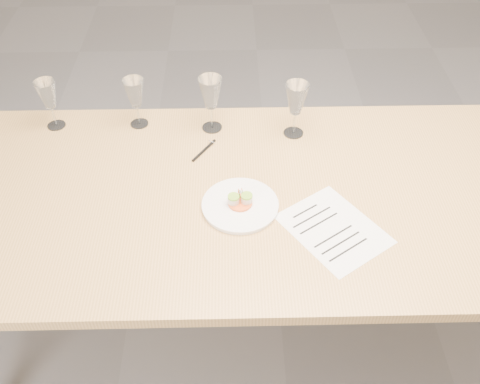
{
  "coord_description": "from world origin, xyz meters",
  "views": [
    {
      "loc": [
        -0.21,
        -1.32,
        2.01
      ],
      "look_at": [
        -0.18,
        -0.05,
        0.8
      ],
      "focal_mm": 40.0,
      "sensor_mm": 36.0,
      "label": 1
    }
  ],
  "objects_px": {
    "wine_glass_0": "(48,96)",
    "wine_glass_1": "(135,94)",
    "wine_glass_3": "(296,100)",
    "dining_table": "(290,205)",
    "dinner_plate": "(240,205)",
    "wine_glass_2": "(211,94)",
    "recipe_sheet": "(333,229)",
    "ballpoint_pen": "(204,150)"
  },
  "relations": [
    {
      "from": "dining_table",
      "to": "wine_glass_0",
      "type": "relative_size",
      "value": 12.01
    },
    {
      "from": "recipe_sheet",
      "to": "ballpoint_pen",
      "type": "distance_m",
      "value": 0.58
    },
    {
      "from": "recipe_sheet",
      "to": "wine_glass_2",
      "type": "xyz_separation_m",
      "value": [
        -0.4,
        0.54,
        0.15
      ]
    },
    {
      "from": "dinner_plate",
      "to": "wine_glass_3",
      "type": "bearing_deg",
      "value": 61.57
    },
    {
      "from": "dining_table",
      "to": "ballpoint_pen",
      "type": "height_order",
      "value": "ballpoint_pen"
    },
    {
      "from": "wine_glass_0",
      "to": "wine_glass_3",
      "type": "height_order",
      "value": "wine_glass_3"
    },
    {
      "from": "dining_table",
      "to": "recipe_sheet",
      "type": "bearing_deg",
      "value": -56.27
    },
    {
      "from": "dining_table",
      "to": "wine_glass_0",
      "type": "xyz_separation_m",
      "value": [
        -0.89,
        0.39,
        0.21
      ]
    },
    {
      "from": "dining_table",
      "to": "wine_glass_2",
      "type": "height_order",
      "value": "wine_glass_2"
    },
    {
      "from": "wine_glass_0",
      "to": "wine_glass_1",
      "type": "bearing_deg",
      "value": 0.7
    },
    {
      "from": "dining_table",
      "to": "wine_glass_1",
      "type": "distance_m",
      "value": 0.72
    },
    {
      "from": "dinner_plate",
      "to": "wine_glass_2",
      "type": "distance_m",
      "value": 0.47
    },
    {
      "from": "dining_table",
      "to": "ballpoint_pen",
      "type": "xyz_separation_m",
      "value": [
        -0.31,
        0.22,
        0.07
      ]
    },
    {
      "from": "ballpoint_pen",
      "to": "wine_glass_1",
      "type": "xyz_separation_m",
      "value": [
        -0.26,
        0.17,
        0.13
      ]
    },
    {
      "from": "dinner_plate",
      "to": "ballpoint_pen",
      "type": "bearing_deg",
      "value": 113.49
    },
    {
      "from": "wine_glass_2",
      "to": "ballpoint_pen",
      "type": "bearing_deg",
      "value": -100.81
    },
    {
      "from": "ballpoint_pen",
      "to": "dining_table",
      "type": "bearing_deg",
      "value": -92.63
    },
    {
      "from": "dinner_plate",
      "to": "wine_glass_1",
      "type": "height_order",
      "value": "wine_glass_1"
    },
    {
      "from": "recipe_sheet",
      "to": "wine_glass_3",
      "type": "relative_size",
      "value": 1.84
    },
    {
      "from": "dining_table",
      "to": "ballpoint_pen",
      "type": "distance_m",
      "value": 0.39
    },
    {
      "from": "ballpoint_pen",
      "to": "wine_glass_1",
      "type": "height_order",
      "value": "wine_glass_1"
    },
    {
      "from": "dinner_plate",
      "to": "ballpoint_pen",
      "type": "relative_size",
      "value": 2.06
    },
    {
      "from": "recipe_sheet",
      "to": "ballpoint_pen",
      "type": "relative_size",
      "value": 3.24
    },
    {
      "from": "dining_table",
      "to": "wine_glass_2",
      "type": "bearing_deg",
      "value": 127.13
    },
    {
      "from": "dining_table",
      "to": "dinner_plate",
      "type": "height_order",
      "value": "dinner_plate"
    },
    {
      "from": "ballpoint_pen",
      "to": "wine_glass_2",
      "type": "bearing_deg",
      "value": 22.78
    },
    {
      "from": "wine_glass_1",
      "to": "dining_table",
      "type": "bearing_deg",
      "value": -35.19
    },
    {
      "from": "recipe_sheet",
      "to": "wine_glass_1",
      "type": "bearing_deg",
      "value": 105.64
    },
    {
      "from": "wine_glass_0",
      "to": "wine_glass_2",
      "type": "relative_size",
      "value": 0.9
    },
    {
      "from": "dinner_plate",
      "to": "wine_glass_2",
      "type": "relative_size",
      "value": 1.15
    },
    {
      "from": "wine_glass_2",
      "to": "wine_glass_1",
      "type": "bearing_deg",
      "value": 173.82
    },
    {
      "from": "wine_glass_0",
      "to": "dinner_plate",
      "type": "bearing_deg",
      "value": -33.13
    },
    {
      "from": "dining_table",
      "to": "wine_glass_2",
      "type": "relative_size",
      "value": 10.83
    },
    {
      "from": "ballpoint_pen",
      "to": "wine_glass_0",
      "type": "relative_size",
      "value": 0.62
    },
    {
      "from": "wine_glass_0",
      "to": "wine_glass_1",
      "type": "xyz_separation_m",
      "value": [
        0.32,
        0.0,
        -0.0
      ]
    },
    {
      "from": "recipe_sheet",
      "to": "wine_glass_2",
      "type": "height_order",
      "value": "wine_glass_2"
    },
    {
      "from": "dining_table",
      "to": "wine_glass_3",
      "type": "distance_m",
      "value": 0.4
    },
    {
      "from": "dining_table",
      "to": "dinner_plate",
      "type": "bearing_deg",
      "value": -158.33
    },
    {
      "from": "wine_glass_1",
      "to": "wine_glass_3",
      "type": "height_order",
      "value": "wine_glass_3"
    },
    {
      "from": "wine_glass_1",
      "to": "wine_glass_2",
      "type": "relative_size",
      "value": 0.9
    },
    {
      "from": "dinner_plate",
      "to": "recipe_sheet",
      "type": "height_order",
      "value": "dinner_plate"
    },
    {
      "from": "wine_glass_1",
      "to": "wine_glass_2",
      "type": "height_order",
      "value": "wine_glass_2"
    }
  ]
}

